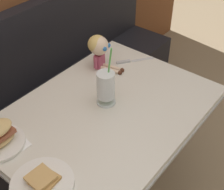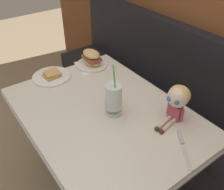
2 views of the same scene
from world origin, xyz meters
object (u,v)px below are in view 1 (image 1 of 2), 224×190
milkshake_glass (106,87)px  butter_knife (129,61)px  toast_plate (42,182)px  seated_doll (99,47)px

milkshake_glass → butter_knife: milkshake_glass is taller
toast_plate → seated_doll: (0.76, 0.35, 0.12)m
toast_plate → butter_knife: size_ratio=1.23×
toast_plate → seated_doll: size_ratio=1.10×
toast_plate → butter_knife: 0.94m
milkshake_glass → butter_knife: size_ratio=1.56×
toast_plate → butter_knife: toast_plate is taller
milkshake_glass → seated_doll: (0.23, 0.24, 0.03)m
milkshake_glass → seated_doll: size_ratio=1.39×
toast_plate → milkshake_glass: size_ratio=0.79×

